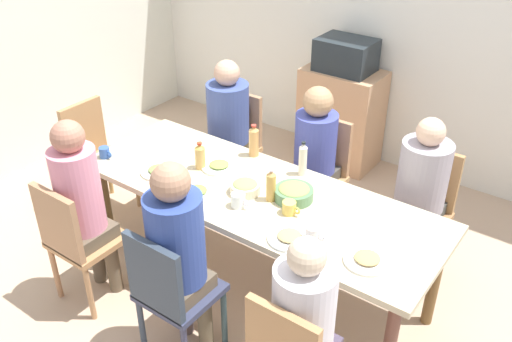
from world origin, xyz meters
The scene contains 32 objects.
ground_plane centered at (0.00, 0.00, 0.00)m, with size 6.37×6.37×0.00m, color tan.
wall_back centered at (0.00, 2.13, 1.30)m, with size 5.55×0.12×2.60m, color silver.
dining_table centered at (0.00, 0.00, 0.66)m, with size 2.40×0.85×0.74m.
chair_0 centered at (0.00, -0.81, 0.51)m, with size 0.40×0.40×0.90m.
person_0 centered at (0.00, -0.72, 0.77)m, with size 0.31×0.31×1.28m.
chair_1 centered at (-0.80, 0.81, 0.51)m, with size 0.40×0.40×0.90m.
person_1 centered at (-0.80, 0.72, 0.74)m, with size 0.33×0.33×1.22m.
chair_2 centered at (-1.58, 0.00, 0.51)m, with size 0.40×0.40×0.90m.
person_3 centered at (0.80, -0.72, 0.70)m, with size 0.30×0.30×1.18m.
chair_4 centered at (-0.80, -0.81, 0.51)m, with size 0.40×0.40×0.90m.
person_4 centered at (-0.80, -0.72, 0.76)m, with size 0.30×0.30×1.28m.
chair_5 centered at (0.80, 0.81, 0.51)m, with size 0.40×0.40×0.90m.
person_5 centered at (0.80, 0.72, 0.72)m, with size 0.32×0.32×1.19m.
chair_6 centered at (0.00, 0.81, 0.51)m, with size 0.40×0.40×0.90m.
person_6 centered at (0.00, 0.72, 0.72)m, with size 0.30×0.30×1.20m.
plate_0 centered at (0.87, -0.21, 0.75)m, with size 0.25×0.25×0.04m.
plate_1 centered at (-0.28, -0.24, 0.75)m, with size 0.24×0.24×0.04m.
plate_2 centered at (-0.66, -0.20, 0.75)m, with size 0.23×0.23×0.04m.
plate_3 centered at (-0.37, 0.09, 0.75)m, with size 0.24×0.24×0.04m.
plate_4 centered at (0.44, -0.29, 0.75)m, with size 0.25×0.25×0.04m.
bowl_0 centered at (0.24, 0.07, 0.78)m, with size 0.24×0.24×0.09m.
bowl_1 centered at (-0.05, -0.05, 0.78)m, with size 0.19×0.19×0.08m.
cup_0 centered at (0.55, -0.22, 0.78)m, with size 0.12×0.08×0.09m.
cup_1 centered at (-1.10, -0.26, 0.78)m, with size 0.11×0.07×0.08m.
cup_2 centered at (0.01, -0.20, 0.78)m, with size 0.12×0.09×0.09m.
cup_3 centered at (0.30, -0.08, 0.78)m, with size 0.12×0.08×0.08m.
bottle_0 centered at (-0.29, 0.37, 0.85)m, with size 0.07×0.07×0.24m.
bottle_1 centered at (0.12, 0.35, 0.85)m, with size 0.05×0.05×0.24m.
bottle_2 centered at (-0.47, 0.02, 0.83)m, with size 0.07×0.07×0.19m.
bottle_3 centered at (0.13, -0.02, 0.84)m, with size 0.06×0.06×0.22m.
side_cabinet centered at (-0.37, 1.83, 0.45)m, with size 0.70×0.44×0.90m, color tan.
microwave centered at (-0.37, 1.83, 1.04)m, with size 0.48×0.36×0.28m, color #20282E.
Camera 1 is at (1.73, -2.39, 2.65)m, focal length 39.21 mm.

